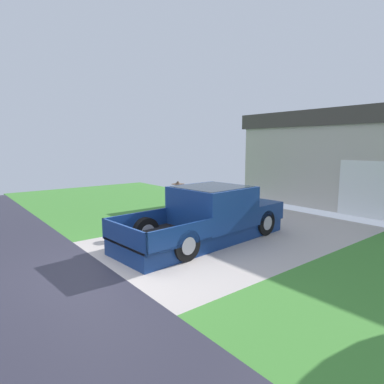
# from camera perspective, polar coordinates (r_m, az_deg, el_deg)

# --- Properties ---
(ground) EXTENTS (29.20, 18.60, 0.18)m
(ground) POSITION_cam_1_polar(r_m,az_deg,el_deg) (7.35, -28.03, -15.46)
(ground) COLOR #B8ADA5
(pickup_truck) EXTENTS (2.41, 5.61, 1.60)m
(pickup_truck) POSITION_cam_1_polar(r_m,az_deg,el_deg) (9.74, 3.54, -4.22)
(pickup_truck) COLOR navy
(pickup_truck) RESTS_ON ground
(person_with_hat) EXTENTS (0.49, 0.44, 1.65)m
(person_with_hat) POSITION_cam_1_polar(r_m,az_deg,el_deg) (10.77, -2.49, -1.71)
(person_with_hat) COLOR #333842
(person_with_hat) RESTS_ON ground
(handbag) EXTENTS (0.36, 0.21, 0.41)m
(handbag) POSITION_cam_1_polar(r_m,az_deg,el_deg) (10.90, -3.48, -6.06)
(handbag) COLOR beige
(handbag) RESTS_ON ground
(house_with_garage) EXTENTS (10.77, 5.32, 4.35)m
(house_with_garage) POSITION_cam_1_polar(r_m,az_deg,el_deg) (16.89, 28.75, 5.23)
(house_with_garage) COLOR #B8B0A3
(house_with_garage) RESTS_ON ground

